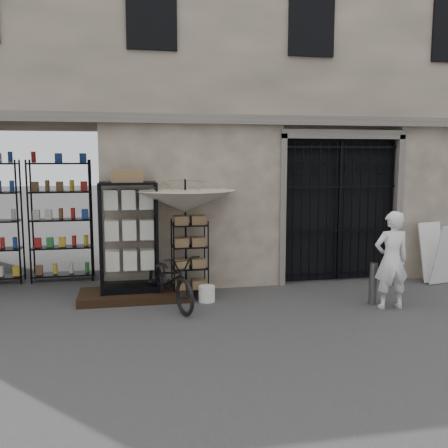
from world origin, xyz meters
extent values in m
plane|color=black|center=(0.00, 0.00, 0.00)|extent=(80.00, 80.00, 0.00)
cube|color=tan|center=(0.00, 4.00, 4.50)|extent=(14.00, 4.00, 9.00)
cube|color=black|center=(-4.50, 2.80, 1.50)|extent=(3.00, 1.70, 3.00)
cube|color=black|center=(-4.55, 3.30, 1.25)|extent=(2.70, 0.50, 2.50)
cube|color=black|center=(1.75, 2.28, 1.50)|extent=(2.50, 0.06, 3.00)
cube|color=black|center=(1.75, 2.12, 1.45)|extent=(0.05, 0.05, 2.80)
cube|color=black|center=(-2.40, 1.55, 0.07)|extent=(2.00, 0.90, 0.15)
cube|color=black|center=(-2.49, 1.63, 0.20)|extent=(0.99, 0.62, 0.11)
cube|color=silver|center=(-2.50, 1.33, 1.13)|extent=(0.92, 0.03, 1.83)
cube|color=silver|center=(-2.49, 1.63, 1.02)|extent=(0.84, 0.45, 1.53)
cube|color=olive|center=(-2.49, 1.63, 2.17)|extent=(0.55, 0.43, 0.22)
cube|color=black|center=(-1.41, 1.57, 0.71)|extent=(0.74, 0.65, 1.42)
cube|color=olive|center=(-1.41, 1.57, 0.66)|extent=(0.63, 0.54, 1.06)
cylinder|color=black|center=(-1.47, 1.61, 1.08)|extent=(0.05, 0.05, 2.16)
imported|color=#BCAE9F|center=(-1.47, 1.61, 1.87)|extent=(2.05, 2.07, 1.45)
cylinder|color=white|center=(-1.16, 1.16, 0.14)|extent=(0.36, 0.36, 0.28)
imported|color=black|center=(-1.82, 1.00, 0.00)|extent=(0.90, 1.10, 1.80)
cylinder|color=#565758|center=(1.66, 0.45, 0.37)|extent=(0.18, 0.18, 0.73)
imported|color=white|center=(1.83, 0.18, 0.00)|extent=(0.66, 1.68, 0.40)
cube|color=silver|center=(3.69, 1.33, 0.62)|extent=(0.62, 0.40, 1.20)
cube|color=silver|center=(3.61, 1.69, 0.62)|extent=(0.62, 0.40, 1.20)
camera|label=1|loc=(-2.53, -7.35, 2.54)|focal=40.00mm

